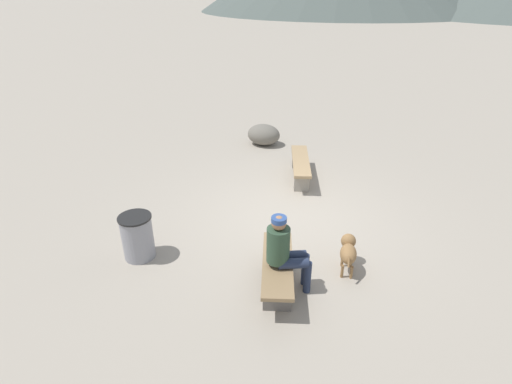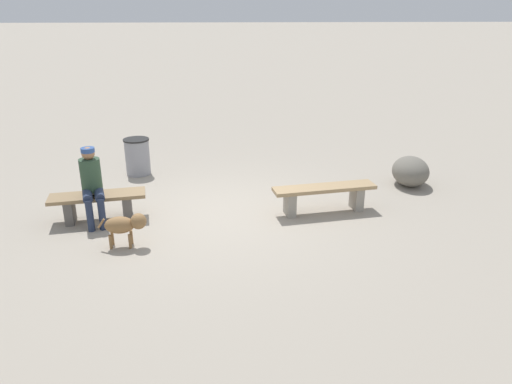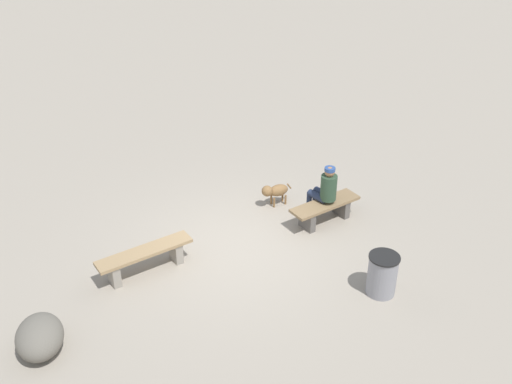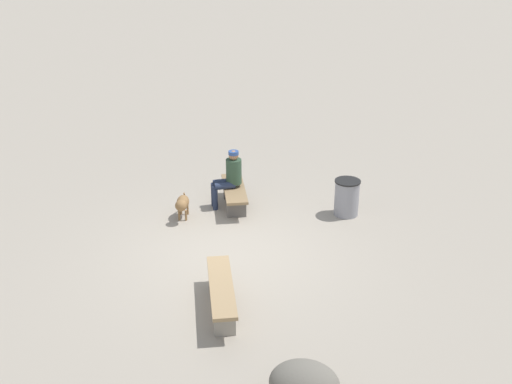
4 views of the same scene
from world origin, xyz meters
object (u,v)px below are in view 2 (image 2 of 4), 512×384
at_px(bench_left, 324,194).
at_px(bench_right, 98,202).
at_px(seated_person, 92,181).
at_px(boulder, 410,171).
at_px(trash_bin, 138,156).
at_px(dog, 125,224).

bearing_deg(bench_left, bench_right, -7.98).
distance_m(seated_person, boulder, 5.99).
height_order(bench_right, seated_person, seated_person).
height_order(bench_right, trash_bin, trash_bin).
relative_size(seated_person, boulder, 1.38).
bearing_deg(boulder, trash_bin, -10.66).
height_order(bench_left, trash_bin, trash_bin).
distance_m(dog, trash_bin, 3.38).
bearing_deg(bench_right, dog, 112.91).
relative_size(seated_person, dog, 1.76).
height_order(trash_bin, boulder, trash_bin).
distance_m(trash_bin, boulder, 5.60).
bearing_deg(seated_person, bench_right, -124.63).
relative_size(trash_bin, boulder, 0.84).
bearing_deg(bench_right, boulder, -176.36).
xyz_separation_m(dog, trash_bin, (0.37, -3.36, 0.03)).
xyz_separation_m(bench_left, boulder, (-1.97, -1.23, -0.04)).
height_order(bench_left, dog, dog).
relative_size(bench_right, seated_person, 1.27).
height_order(seated_person, boulder, seated_person).
xyz_separation_m(bench_right, seated_person, (0.03, 0.10, 0.42)).
xyz_separation_m(bench_right, boulder, (-5.77, -1.31, -0.02)).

